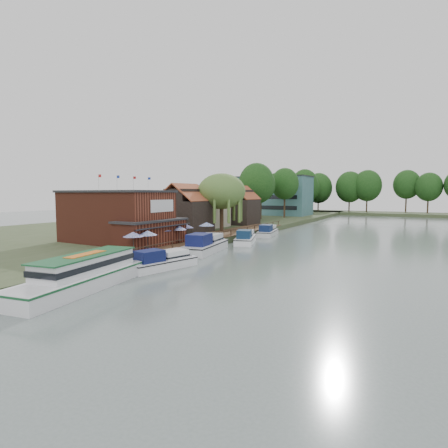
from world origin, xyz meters
The scene contains 28 objects.
ground centered at (0.00, 0.00, 0.00)m, with size 260.00×260.00×0.00m, color #566360.
land_bank centered at (-30.00, 35.00, 0.50)m, with size 50.00×140.00×1.00m, color #384728.
quay_deck centered at (-8.00, 10.00, 1.05)m, with size 6.00×50.00×0.10m, color #47301E.
quay_rail centered at (-5.30, 10.50, 1.50)m, with size 0.20×49.00×1.00m, color black, non-canonical shape.
pub centered at (-14.00, -1.00, 4.65)m, with size 20.00×11.00×7.30m, color maroon, non-canonical shape.
hotel_block centered at (-22.00, 70.00, 7.15)m, with size 25.40×12.40×12.30m, color #38666B, non-canonical shape.
cottage_a centered at (-15.00, 14.00, 5.25)m, with size 8.60×7.60×8.50m, color black, non-canonical shape.
cottage_b centered at (-18.00, 24.00, 5.25)m, with size 9.60×8.60×8.50m, color beige, non-canonical shape.
cottage_c centered at (-14.00, 33.00, 5.25)m, with size 7.60×7.60×8.50m, color black, non-canonical shape.
willow centered at (-10.50, 19.00, 6.21)m, with size 8.60×8.60×10.43m, color #476B2D, non-canonical shape.
umbrella_0 centered at (-7.20, -6.67, 2.29)m, with size 2.37×2.37×2.38m, color navy, non-canonical shape.
umbrella_1 centered at (-6.79, -4.77, 2.29)m, with size 2.36×2.36×2.38m, color navy, non-canonical shape.
umbrella_2 centered at (-8.29, -0.11, 2.29)m, with size 2.24×2.24×2.38m, color navy, non-canonical shape.
umbrella_3 centered at (-7.27, 2.01, 2.29)m, with size 2.06×2.06×2.38m, color navy, non-canonical shape.
umbrella_4 centered at (-8.05, 4.62, 2.29)m, with size 2.26×2.26×2.38m, color navy, non-canonical shape.
umbrella_5 centered at (-7.17, 8.69, 2.29)m, with size 2.44×2.44×2.38m, color #1B3A96, non-canonical shape.
cruiser_0 centered at (-2.08, -7.72, 1.07)m, with size 2.89×8.96×2.13m, color white, non-canonical shape.
cruiser_1 centered at (-3.85, 3.23, 1.34)m, with size 3.52×10.87×2.68m, color silver, non-canonical shape.
cruiser_2 centered at (-2.90, 13.44, 1.12)m, with size 3.02×9.37×2.25m, color white, non-canonical shape.
cruiser_3 centered at (-3.61, 24.21, 1.09)m, with size 2.95×9.15×2.19m, color silver, non-canonical shape.
tour_boat centered at (-2.73, -17.24, 1.44)m, with size 3.73×13.21×2.88m, color silver, non-canonical shape.
swan centered at (-4.46, -9.42, 0.22)m, with size 0.44×0.44×0.44m, color white.
bank_tree_0 centered at (-14.61, 43.19, 8.14)m, with size 8.79×8.79×14.29m, color #143811, non-canonical shape.
bank_tree_1 centered at (-16.31, 49.72, 7.72)m, with size 7.68×7.68×13.45m, color #143811, non-canonical shape.
bank_tree_2 centered at (-12.77, 58.25, 7.97)m, with size 7.72×7.72×13.94m, color #143811, non-canonical shape.
bank_tree_3 centered at (-13.33, 78.77, 8.42)m, with size 8.74×8.74×14.84m, color #143811, non-canonical shape.
bank_tree_4 centered at (-18.50, 87.09, 7.34)m, with size 7.04×7.04×12.67m, color #143811, non-canonical shape.
bank_tree_5 centered at (-16.15, 93.88, 7.72)m, with size 8.14×8.14×13.43m, color #143811, non-canonical shape.
Camera 1 is at (21.26, -35.69, 7.84)m, focal length 28.00 mm.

